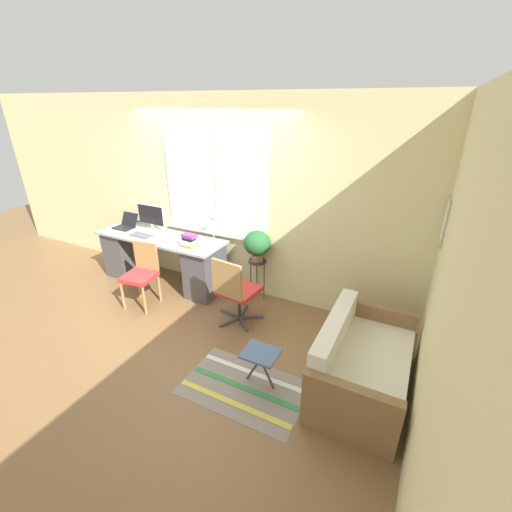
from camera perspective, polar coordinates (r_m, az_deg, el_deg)
The scene contains 17 objects.
ground_plane at distance 4.93m, azimuth -10.72°, elevation -7.65°, with size 14.00×14.00×0.00m, color brown.
wall_back_with_window at distance 4.92m, azimuth -6.91°, elevation 9.84°, with size 9.00×0.12×2.70m.
wall_right_with_picture at distance 3.47m, azimuth 29.14°, elevation 0.40°, with size 0.08×9.00×2.70m.
desk at distance 5.38m, azimuth -15.32°, elevation -0.31°, with size 2.04×0.63×0.76m.
laptop at distance 5.78m, azimuth -20.87°, elevation 4.94°, with size 0.30×0.30×0.21m.
monitor at distance 5.46m, azimuth -17.06°, elevation 6.23°, with size 0.49×0.20×0.40m.
keyboard at distance 5.33m, azimuth -18.53°, elevation 3.27°, with size 0.35×0.15×0.02m.
mouse at distance 5.17m, azimuth -16.48°, elevation 2.98°, with size 0.04×0.07×0.04m.
desk_lamp at distance 4.78m, azimuth -7.18°, elevation 5.61°, with size 0.12×0.12×0.40m.
book_stack at distance 4.75m, azimuth -11.10°, elevation 2.51°, with size 0.23×0.19×0.18m.
desk_chair_wooden at distance 4.86m, azimuth -18.55°, elevation -2.62°, with size 0.45×0.46×0.86m.
office_chair_swivel at distance 4.23m, azimuth -3.46°, elevation -5.62°, with size 0.59×0.60×0.91m.
couch_loveseat at distance 3.60m, azimuth 16.94°, elevation -17.06°, with size 0.78×1.37×0.72m.
plant_stand at distance 4.73m, azimuth 0.21°, elevation -1.55°, with size 0.25×0.25×0.58m.
potted_plant at distance 4.60m, azimuth 0.22°, elevation 2.02°, with size 0.37×0.37×0.43m.
floor_rug_striped at distance 3.62m, azimuth -2.00°, elevation -21.08°, with size 1.20×0.75×0.01m.
folding_stool at distance 3.43m, azimuth 0.73°, elevation -16.32°, with size 0.34×0.29×0.40m.
Camera 1 is at (2.67, -3.24, 2.58)m, focal length 24.00 mm.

